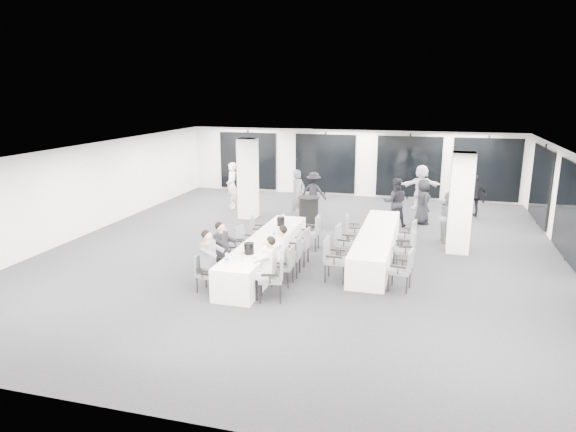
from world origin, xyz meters
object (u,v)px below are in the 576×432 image
(cocktail_table, at_px, (309,212))
(standing_guest_b, at_px, (395,199))
(chair_main_right_second, at_px, (286,263))
(chair_side_left_far, at_px, (351,228))
(standing_guest_a, at_px, (298,191))
(standing_guest_d, at_px, (475,193))
(ice_bucket_far, at_px, (281,221))
(chair_side_right_mid, at_px, (407,247))
(banquet_table_side, at_px, (376,245))
(chair_main_right_far, at_px, (313,230))
(standing_guest_f, at_px, (421,184))
(chair_main_right_fourth, at_px, (302,244))
(chair_side_left_mid, at_px, (343,240))
(chair_main_right_near, at_px, (275,274))
(standing_guest_h, at_px, (449,213))
(chair_side_left_near, at_px, (332,256))
(standing_guest_e, at_px, (423,199))
(chair_main_left_fourth, at_px, (244,240))
(ice_bucket_near, at_px, (249,248))
(standing_guest_c, at_px, (314,190))
(chair_main_left_far, at_px, (256,229))
(chair_main_left_second, at_px, (217,258))
(chair_main_left_mid, at_px, (229,247))
(standing_guest_g, at_px, (232,182))
(banquet_table_main, at_px, (266,253))
(chair_side_right_far, at_px, (409,233))
(chair_main_left_near, at_px, (205,270))
(chair_side_right_near, at_px, (404,267))

(cocktail_table, height_order, standing_guest_b, standing_guest_b)
(chair_main_right_second, bearing_deg, chair_side_left_far, -14.88)
(standing_guest_a, bearing_deg, standing_guest_d, -45.17)
(chair_main_right_second, xyz_separation_m, ice_bucket_far, (-0.83, 2.43, 0.34))
(chair_side_right_mid, bearing_deg, standing_guest_d, -29.90)
(banquet_table_side, distance_m, chair_main_right_far, 1.84)
(chair_main_right_second, bearing_deg, standing_guest_f, -16.78)
(chair_main_right_fourth, bearing_deg, standing_guest_f, -19.40)
(chair_main_right_second, xyz_separation_m, chair_side_left_mid, (0.98, 2.13, 0.02))
(chair_main_right_near, height_order, standing_guest_h, standing_guest_h)
(chair_side_left_near, bearing_deg, chair_main_right_near, -32.21)
(chair_main_right_second, xyz_separation_m, standing_guest_e, (2.93, 6.67, 0.33))
(chair_main_left_fourth, relative_size, ice_bucket_near, 3.27)
(chair_side_left_far, relative_size, standing_guest_c, 0.53)
(banquet_table_side, relative_size, standing_guest_h, 2.91)
(cocktail_table, height_order, chair_side_left_mid, cocktail_table)
(chair_side_left_near, height_order, ice_bucket_near, chair_side_left_near)
(banquet_table_side, bearing_deg, chair_main_left_far, 176.29)
(standing_guest_d, bearing_deg, chair_main_left_second, 33.77)
(chair_main_left_mid, bearing_deg, standing_guest_g, -166.53)
(chair_main_right_second, bearing_deg, standing_guest_b, -17.99)
(banquet_table_side, bearing_deg, chair_main_left_second, -143.00)
(chair_main_left_fourth, relative_size, chair_main_right_fourth, 0.89)
(chair_main_left_fourth, height_order, standing_guest_e, standing_guest_e)
(chair_side_left_mid, bearing_deg, standing_guest_g, -128.86)
(banquet_table_main, relative_size, chair_main_right_far, 4.97)
(chair_main_left_fourth, bearing_deg, chair_side_right_far, 122.66)
(chair_main_left_second, height_order, chair_side_left_mid, chair_main_left_second)
(chair_main_left_fourth, bearing_deg, standing_guest_b, 149.77)
(cocktail_table, relative_size, chair_side_right_far, 1.13)
(cocktail_table, relative_size, chair_side_left_mid, 1.03)
(chair_main_left_second, xyz_separation_m, standing_guest_b, (3.72, 6.18, 0.37))
(chair_main_left_far, height_order, ice_bucket_far, ice_bucket_far)
(cocktail_table, xyz_separation_m, standing_guest_d, (5.38, 2.91, 0.35))
(standing_guest_g, bearing_deg, chair_side_right_far, 21.62)
(chair_main_right_far, relative_size, ice_bucket_far, 4.12)
(chair_main_left_mid, distance_m, chair_main_left_fourth, 0.99)
(chair_main_left_near, distance_m, standing_guest_f, 10.77)
(chair_main_left_second, height_order, chair_main_right_second, chair_main_left_second)
(chair_main_right_near, relative_size, standing_guest_g, 0.52)
(chair_main_right_far, xyz_separation_m, chair_side_right_far, (2.64, 0.68, -0.07))
(chair_main_left_near, relative_size, chair_side_left_near, 0.83)
(standing_guest_d, xyz_separation_m, standing_guest_g, (-8.87, -0.95, 0.13))
(banquet_table_side, height_order, chair_side_right_mid, chair_side_right_mid)
(chair_side_left_mid, bearing_deg, banquet_table_main, -53.46)
(standing_guest_g, distance_m, standing_guest_h, 8.28)
(standing_guest_a, bearing_deg, chair_main_left_near, -154.34)
(chair_side_right_near, relative_size, ice_bucket_near, 3.68)
(chair_side_left_near, xyz_separation_m, chair_side_right_mid, (1.67, 1.34, -0.03))
(banquet_table_side, bearing_deg, chair_side_right_far, 49.10)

